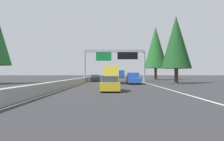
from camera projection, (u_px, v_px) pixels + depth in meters
name	position (u px, v px, depth m)	size (l,w,h in m)	color
ground_plane	(93.00, 80.00, 61.35)	(320.00, 320.00, 0.00)	#2D2D30
median_barrier	(97.00, 77.00, 81.36)	(180.00, 0.56, 0.90)	#9E9B93
shoulder_stripe_right	(131.00, 79.00, 71.30)	(160.00, 0.16, 0.01)	silver
shoulder_stripe_median	(97.00, 79.00, 71.35)	(160.00, 0.16, 0.01)	silver
sign_gantry_overhead	(115.00, 56.00, 45.21)	(0.50, 12.68, 6.64)	gray
sedan_near_center	(110.00, 84.00, 21.21)	(4.40, 1.80, 1.47)	#AD931E
pickup_far_center	(133.00, 78.00, 36.23)	(5.60, 2.00, 1.86)	#1E4793
sedan_mid_left	(95.00, 78.00, 46.69)	(4.40, 1.80, 1.47)	black
bus_mid_right	(121.00, 74.00, 95.60)	(11.50, 2.55, 3.10)	#1E4793
sedan_mid_center	(112.00, 76.00, 103.33)	(4.40, 1.80, 1.47)	black
box_truck_distant_a	(111.00, 74.00, 38.75)	(8.50, 2.40, 2.95)	gold
minivan_distant_b	(113.00, 75.00, 127.86)	(5.00, 1.95, 1.69)	maroon
sedan_far_right	(119.00, 75.00, 122.31)	(4.40, 1.80, 1.47)	black
conifer_right_near	(176.00, 42.00, 38.32)	(5.21, 5.21, 11.85)	#4C3823
conifer_right_mid	(156.00, 48.00, 60.29)	(6.42, 6.42, 14.60)	#4C3823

